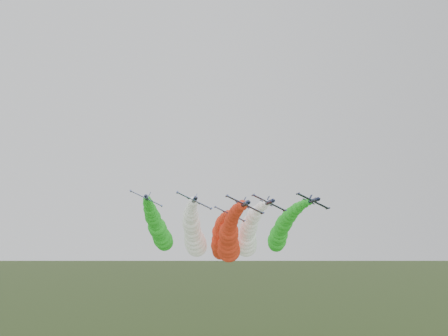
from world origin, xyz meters
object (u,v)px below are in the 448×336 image
(jet_lead, at_px, (229,240))
(jet_inner_right, at_px, (248,236))
(jet_inner_left, at_px, (194,235))
(jet_trail, at_px, (220,240))
(jet_outer_left, at_px, (159,230))
(jet_outer_right, at_px, (281,232))

(jet_lead, height_order, jet_inner_right, jet_inner_right)
(jet_inner_left, xyz_separation_m, jet_trail, (9.99, 13.42, -1.53))
(jet_outer_left, bearing_deg, jet_inner_right, -11.06)
(jet_lead, bearing_deg, jet_outer_right, 29.84)
(jet_inner_left, xyz_separation_m, jet_inner_right, (17.74, 3.91, -0.15))
(jet_trail, bearing_deg, jet_inner_left, -126.65)
(jet_trail, bearing_deg, jet_outer_right, -23.06)
(jet_lead, relative_size, jet_outer_left, 1.01)
(jet_inner_right, xyz_separation_m, jet_trail, (-7.75, 9.52, -1.38))
(jet_inner_left, height_order, jet_trail, jet_inner_left)
(jet_outer_left, distance_m, jet_trail, 21.58)
(jet_lead, xyz_separation_m, jet_inner_left, (-10.16, 5.79, 1.61))
(jet_inner_left, relative_size, jet_outer_right, 1.01)
(jet_inner_left, distance_m, jet_outer_right, 29.80)
(jet_outer_left, bearing_deg, jet_outer_right, -6.12)
(jet_inner_right, bearing_deg, jet_lead, -127.99)
(jet_outer_right, xyz_separation_m, jet_trail, (-19.33, 8.23, -2.85))
(jet_outer_right, height_order, jet_trail, jet_outer_right)
(jet_outer_left, relative_size, jet_outer_right, 1.00)
(jet_outer_left, relative_size, jet_trail, 1.00)
(jet_outer_right, bearing_deg, jet_trail, 156.94)
(jet_outer_left, height_order, jet_trail, jet_outer_left)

